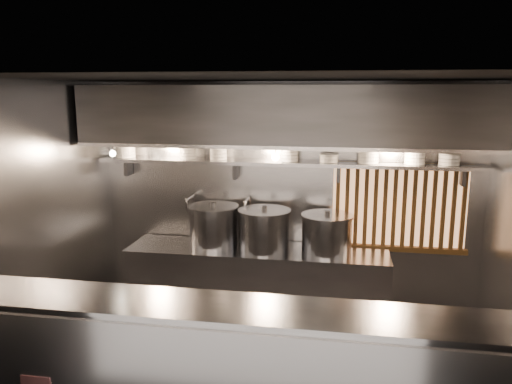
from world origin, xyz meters
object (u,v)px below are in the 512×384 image
(pendant_bulb, at_px, (276,157))
(stock_pot_left, at_px, (214,225))
(heat_lamp, at_px, (111,148))
(stock_pot_right, at_px, (327,233))
(stock_pot_mid, at_px, (264,230))

(pendant_bulb, xyz_separation_m, stock_pot_left, (-0.72, -0.03, -0.82))
(heat_lamp, xyz_separation_m, pendant_bulb, (1.80, 0.35, -0.11))
(pendant_bulb, bearing_deg, stock_pot_left, -177.96)
(heat_lamp, xyz_separation_m, stock_pot_right, (2.39, 0.28, -0.95))
(stock_pot_mid, height_order, stock_pot_right, stock_pot_mid)
(pendant_bulb, bearing_deg, stock_pot_mid, -141.29)
(pendant_bulb, bearing_deg, heat_lamp, -169.00)
(heat_lamp, xyz_separation_m, stock_pot_left, (1.07, 0.32, -0.93))
(heat_lamp, bearing_deg, stock_pot_mid, 8.78)
(pendant_bulb, distance_m, stock_pot_right, 1.03)
(heat_lamp, relative_size, stock_pot_mid, 0.52)
(heat_lamp, distance_m, stock_pot_right, 2.59)
(stock_pot_left, bearing_deg, stock_pot_right, -2.12)
(heat_lamp, distance_m, stock_pot_mid, 1.94)
(stock_pot_left, distance_m, stock_pot_mid, 0.62)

